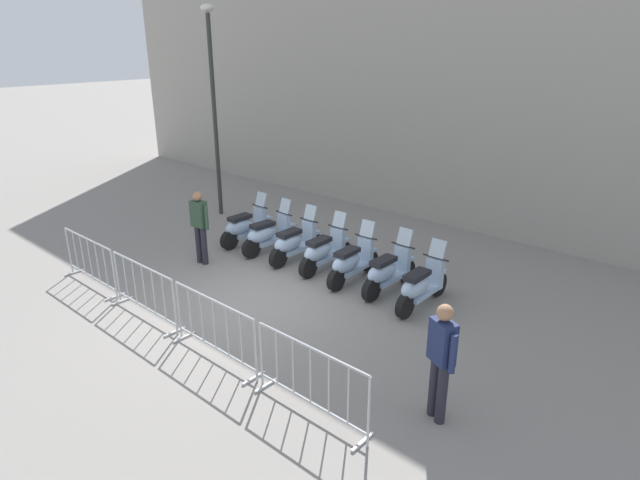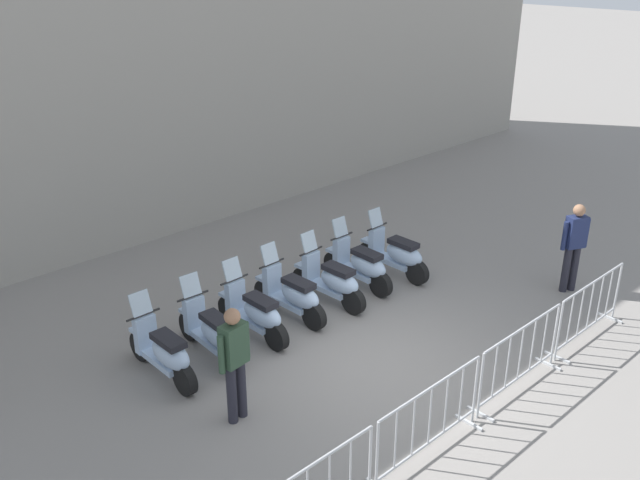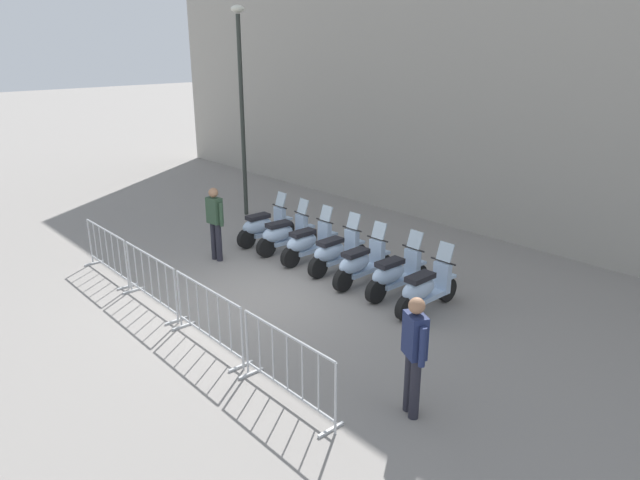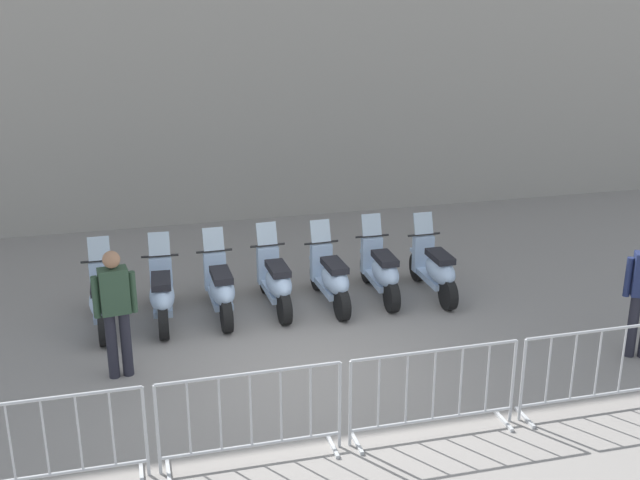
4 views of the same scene
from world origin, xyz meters
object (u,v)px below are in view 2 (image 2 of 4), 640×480
object	(u,v)px
motorcycle_6	(396,254)
barrier_segment_3	(589,310)
motorcycle_1	(212,332)
barrier_segment_1	(430,422)
motorcycle_4	(331,281)
motorcycle_2	(255,313)
officer_near_row_end	(235,358)
motorcycle_3	(292,295)
barrier_segment_2	(520,359)
officer_mid_plaza	(574,243)
motorcycle_5	(360,265)
motorcycle_0	(164,352)

from	to	relation	value
motorcycle_6	barrier_segment_3	world-z (taller)	motorcycle_6
motorcycle_1	barrier_segment_1	world-z (taller)	motorcycle_1
motorcycle_4	motorcycle_2	bearing A→B (deg)	173.76
barrier_segment_3	officer_near_row_end	size ratio (longest dim) A/B	1.15
motorcycle_3	motorcycle_2	bearing A→B (deg)	178.37
motorcycle_3	motorcycle_6	bearing A→B (deg)	-7.94
barrier_segment_1	barrier_segment_3	xyz separation A→B (m)	(4.14, -0.37, 0.00)
barrier_segment_1	motorcycle_2	bearing A→B (deg)	82.13
barrier_segment_2	officer_near_row_end	xyz separation A→B (m)	(-3.19, 2.56, 0.46)
barrier_segment_2	motorcycle_4	bearing A→B (deg)	87.53
barrier_segment_3	barrier_segment_2	bearing A→B (deg)	174.86
motorcycle_6	officer_mid_plaza	distance (m)	3.29
motorcycle_4	motorcycle_5	bearing A→B (deg)	1.53
motorcycle_4	barrier_segment_3	size ratio (longest dim) A/B	0.87
motorcycle_3	motorcycle_4	size ratio (longest dim) A/B	1.00
motorcycle_0	officer_near_row_end	bearing A→B (deg)	-87.27
motorcycle_2	motorcycle_6	size ratio (longest dim) A/B	1.00
motorcycle_1	motorcycle_4	distance (m)	2.59
motorcycle_6	barrier_segment_2	bearing A→B (deg)	-117.71
barrier_segment_2	officer_mid_plaza	distance (m)	3.62
motorcycle_0	motorcycle_6	size ratio (longest dim) A/B	1.00
officer_near_row_end	motorcycle_3	bearing A→B (deg)	28.36
motorcycle_4	officer_near_row_end	distance (m)	3.60
motorcycle_1	barrier_segment_1	distance (m)	3.83
officer_mid_plaza	motorcycle_1	bearing A→B (deg)	151.24
motorcycle_5	officer_mid_plaza	xyz separation A→B (m)	(2.48, -3.02, 0.53)
barrier_segment_3	motorcycle_6	bearing A→B (deg)	93.08
barrier_segment_3	officer_near_row_end	distance (m)	5.96
motorcycle_2	motorcycle_6	bearing A→B (deg)	-6.36
motorcycle_3	motorcycle_1	bearing A→B (deg)	177.07
motorcycle_6	barrier_segment_2	size ratio (longest dim) A/B	0.87
motorcycle_1	motorcycle_3	world-z (taller)	same
barrier_segment_2	barrier_segment_1	bearing A→B (deg)	174.86
motorcycle_0	barrier_segment_3	xyz separation A→B (m)	(5.34, -4.28, 0.07)
motorcycle_1	motorcycle_3	distance (m)	1.73
motorcycle_6	barrier_segment_2	distance (m)	4.02
motorcycle_1	motorcycle_2	xyz separation A→B (m)	(0.86, -0.06, 0.00)
motorcycle_5	officer_near_row_end	distance (m)	4.42
motorcycle_2	motorcycle_0	bearing A→B (deg)	174.97
officer_mid_plaza	motorcycle_2	bearing A→B (deg)	147.79
officer_mid_plaza	motorcycle_6	bearing A→B (deg)	120.27
motorcycle_2	officer_mid_plaza	world-z (taller)	officer_mid_plaza
motorcycle_0	motorcycle_5	bearing A→B (deg)	-4.20
motorcycle_2	officer_near_row_end	distance (m)	2.21
motorcycle_0	motorcycle_6	distance (m)	5.16
motorcycle_0	officer_mid_plaza	world-z (taller)	officer_mid_plaza
motorcycle_0	motorcycle_1	size ratio (longest dim) A/B	1.00
barrier_segment_1	officer_near_row_end	size ratio (longest dim) A/B	1.15
officer_near_row_end	motorcycle_2	bearing A→B (deg)	39.98
officer_mid_plaza	motorcycle_4	bearing A→B (deg)	138.12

